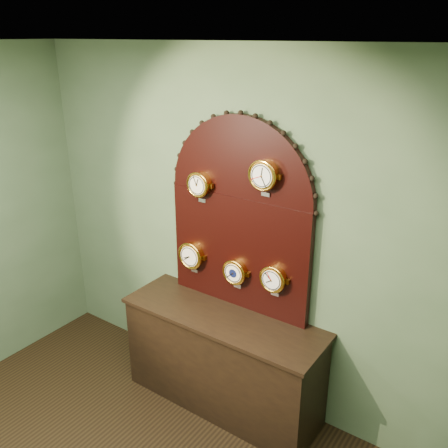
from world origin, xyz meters
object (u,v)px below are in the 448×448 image
Objects in this scene: display_board at (239,210)px; tide_clock at (273,279)px; barometer at (235,272)px; hygrometer at (192,255)px; shop_counter at (223,361)px; arabic_clock at (264,175)px; roman_clock at (199,184)px.

display_board is 5.88× the size of tide_clock.
display_board is 0.49m from barometer.
tide_clock reaches higher than barometer.
display_board reaches higher than hygrometer.
shop_counter is 1.05× the size of display_board.
hygrometer is at bearing -179.96° from tide_clock.
shop_counter is 0.89m from hygrometer.
display_board reaches higher than arabic_clock.
arabic_clock is at bearing -15.72° from display_board.
display_board is 0.56m from tide_clock.
display_board is at bearing 169.16° from tide_clock.
tide_clock is at bearing 0.04° from hygrometer.
barometer is 0.34m from tide_clock.
tide_clock is at bearing 0.15° from arabic_clock.
barometer is at bearing -0.05° from roman_clock.
hygrometer is 0.43m from barometer.
display_board is 5.44× the size of hygrometer.
arabic_clock reaches higher than tide_clock.
barometer is 0.98× the size of tide_clock.
roman_clock reaches higher than hygrometer.
shop_counter is 5.69× the size of hygrometer.
hygrometer is (-0.41, 0.15, 0.77)m from shop_counter.
shop_counter is 1.57m from arabic_clock.
arabic_clock is (0.56, -0.00, 0.16)m from roman_clock.
arabic_clock is at bearing 0.02° from hygrometer.
display_board is at bearing 11.60° from roman_clock.
shop_counter is at bearing -20.32° from hygrometer.
tide_clock is at bearing -0.02° from roman_clock.
hygrometer is 1.10× the size of barometer.
arabic_clock reaches higher than roman_clock.
shop_counter is at bearing -25.64° from roman_clock.
tide_clock is at bearing 0.01° from barometer.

